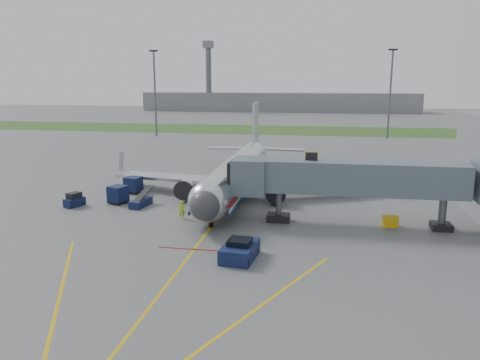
% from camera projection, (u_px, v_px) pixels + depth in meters
% --- Properties ---
extents(ground, '(400.00, 400.00, 0.00)m').
position_uv_depth(ground, '(206.00, 234.00, 41.79)').
color(ground, '#565659').
rests_on(ground, ground).
extents(grass_strip, '(300.00, 25.00, 0.01)m').
position_uv_depth(grass_strip, '(286.00, 130.00, 128.45)').
color(grass_strip, '#2D4C1E').
rests_on(grass_strip, ground).
extents(apron_markings, '(21.52, 50.00, 0.01)m').
position_uv_depth(apron_markings, '(182.00, 265.00, 34.67)').
color(apron_markings, gold).
rests_on(apron_markings, ground).
extents(airliner, '(32.10, 35.67, 10.25)m').
position_uv_depth(airliner, '(237.00, 172.00, 55.92)').
color(airliner, silver).
rests_on(airliner, ground).
extents(jet_bridge, '(25.30, 4.00, 6.90)m').
position_uv_depth(jet_bridge, '(353.00, 179.00, 43.48)').
color(jet_bridge, slate).
rests_on(jet_bridge, ground).
extents(light_mast_left, '(2.00, 0.44, 20.40)m').
position_uv_depth(light_mast_left, '(155.00, 91.00, 112.04)').
color(light_mast_left, '#595B60').
rests_on(light_mast_left, ground).
extents(light_mast_right, '(2.00, 0.44, 20.40)m').
position_uv_depth(light_mast_right, '(390.00, 92.00, 107.50)').
color(light_mast_right, '#595B60').
rests_on(light_mast_right, ground).
extents(distant_terminal, '(120.00, 14.00, 8.00)m').
position_uv_depth(distant_terminal, '(278.00, 102.00, 206.35)').
color(distant_terminal, slate).
rests_on(distant_terminal, ground).
extents(control_tower, '(4.00, 4.00, 30.00)m').
position_uv_depth(control_tower, '(209.00, 71.00, 203.84)').
color(control_tower, '#595B60').
rests_on(control_tower, ground).
extents(pushback_tug, '(2.73, 4.03, 1.58)m').
position_uv_depth(pushback_tug, '(240.00, 250.00, 35.86)').
color(pushback_tug, '#0D143A').
rests_on(pushback_tug, ground).
extents(baggage_tug, '(1.85, 2.44, 1.53)m').
position_uv_depth(baggage_tug, '(74.00, 200.00, 50.79)').
color(baggage_tug, '#0D143A').
rests_on(baggage_tug, ground).
extents(baggage_cart_a, '(2.33, 2.33, 1.96)m').
position_uv_depth(baggage_cart_a, '(118.00, 194.00, 51.99)').
color(baggage_cart_a, '#0D143A').
rests_on(baggage_cart_a, ground).
extents(baggage_cart_b, '(2.19, 2.19, 1.81)m').
position_uv_depth(baggage_cart_b, '(212.00, 186.00, 56.40)').
color(baggage_cart_b, '#0D143A').
rests_on(baggage_cart_b, ground).
extents(baggage_cart_c, '(2.09, 2.09, 1.95)m').
position_uv_depth(baggage_cart_c, '(133.00, 185.00, 56.85)').
color(baggage_cart_c, '#0D143A').
rests_on(baggage_cart_c, ground).
extents(belt_loader, '(1.64, 3.87, 1.84)m').
position_uv_depth(belt_loader, '(141.00, 202.00, 50.87)').
color(belt_loader, '#0D143A').
rests_on(belt_loader, ground).
extents(ground_power_cart, '(1.44, 1.08, 1.05)m').
position_uv_depth(ground_power_cart, '(390.00, 221.00, 43.74)').
color(ground_power_cart, '#DBA00C').
rests_on(ground_power_cart, ground).
extents(ramp_worker, '(0.75, 0.60, 1.78)m').
position_uv_depth(ramp_worker, '(182.00, 210.00, 46.21)').
color(ramp_worker, '#A6D018').
rests_on(ramp_worker, ground).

